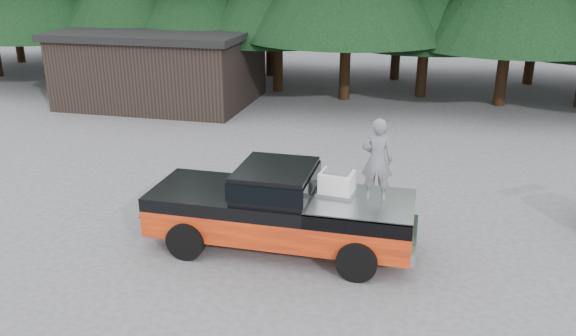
% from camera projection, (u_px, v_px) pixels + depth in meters
% --- Properties ---
extents(ground, '(120.00, 120.00, 0.00)m').
position_uv_depth(ground, '(294.00, 237.00, 13.19)').
color(ground, '#49494C').
rests_on(ground, ground).
extents(pickup_truck, '(6.00, 2.04, 1.33)m').
position_uv_depth(pickup_truck, '(280.00, 220.00, 12.53)').
color(pickup_truck, '#EB430D').
rests_on(pickup_truck, ground).
extents(truck_cab, '(1.66, 1.90, 0.59)m').
position_uv_depth(truck_cab, '(276.00, 180.00, 12.22)').
color(truck_cab, black).
rests_on(truck_cab, pickup_truck).
extents(air_compressor, '(0.77, 0.67, 0.49)m').
position_uv_depth(air_compressor, '(337.00, 184.00, 12.16)').
color(air_compressor, silver).
rests_on(air_compressor, pickup_truck).
extents(man_on_bed, '(0.68, 0.47, 1.80)m').
position_uv_depth(man_on_bed, '(377.00, 160.00, 11.63)').
color(man_on_bed, '#5B5C63').
rests_on(man_on_bed, pickup_truck).
extents(utility_building, '(8.40, 6.40, 3.30)m').
position_uv_depth(utility_building, '(163.00, 66.00, 25.58)').
color(utility_building, black).
rests_on(utility_building, ground).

